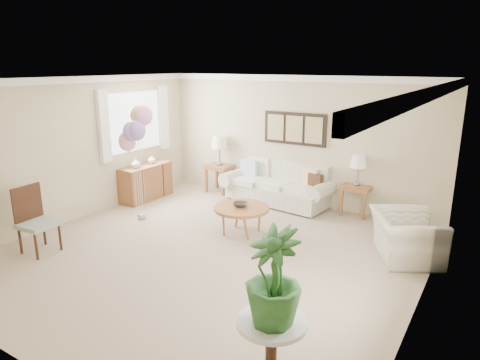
{
  "coord_description": "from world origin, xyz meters",
  "views": [
    {
      "loc": [
        3.62,
        -4.88,
        2.81
      ],
      "look_at": [
        0.18,
        0.6,
        1.05
      ],
      "focal_mm": 32.0,
      "sensor_mm": 36.0,
      "label": 1
    }
  ],
  "objects": [
    {
      "name": "vase_sage",
      "position": [
        -2.74,
        1.69,
        0.83
      ],
      "size": [
        0.22,
        0.22,
        0.18
      ],
      "primitive_type": "imported",
      "rotation": [
        0.0,
        0.0,
        -0.26
      ],
      "color": "#B5B5B5",
      "rests_on": "credenza"
    },
    {
      "name": "potted_plant",
      "position": [
        2.16,
        -2.03,
        1.11
      ],
      "size": [
        0.63,
        0.63,
        0.86
      ],
      "primitive_type": "imported",
      "rotation": [
        0.0,
        0.0,
        -0.39
      ],
      "color": "#18481F",
      "rests_on": "side_table"
    },
    {
      "name": "wall_art_triptych",
      "position": [
        0.0,
        2.96,
        1.55
      ],
      "size": [
        1.35,
        0.06,
        0.65
      ],
      "color": "black",
      "rests_on": "ground"
    },
    {
      "name": "decor_bowl",
      "position": [
        -0.03,
        0.95,
        0.51
      ],
      "size": [
        0.33,
        0.33,
        0.06
      ],
      "primitive_type": "imported",
      "rotation": [
        0.0,
        0.0,
        0.39
      ],
      "color": "#2D2724",
      "rests_on": "coffee_table"
    },
    {
      "name": "end_table_left",
      "position": [
        -1.72,
        2.78,
        0.53
      ],
      "size": [
        0.57,
        0.52,
        0.63
      ],
      "color": "brown",
      "rests_on": "ground"
    },
    {
      "name": "credenza",
      "position": [
        -2.76,
        1.5,
        0.37
      ],
      "size": [
        0.46,
        1.2,
        0.74
      ],
      "color": "brown",
      "rests_on": "ground"
    },
    {
      "name": "end_table_right",
      "position": [
        1.36,
        2.9,
        0.49
      ],
      "size": [
        0.54,
        0.49,
        0.59
      ],
      "color": "brown",
      "rests_on": "ground"
    },
    {
      "name": "lamp_right",
      "position": [
        1.36,
        2.9,
        1.03
      ],
      "size": [
        0.33,
        0.33,
        0.58
      ],
      "color": "gray",
      "rests_on": "end_table_right"
    },
    {
      "name": "balloon_cluster",
      "position": [
        -1.93,
        0.51,
        1.73
      ],
      "size": [
        0.6,
        0.56,
        2.12
      ],
      "color": "gray",
      "rests_on": "ground"
    },
    {
      "name": "accent_chair",
      "position": [
        -2.29,
        -1.35,
        0.54
      ],
      "size": [
        0.54,
        0.54,
        1.03
      ],
      "color": "gray",
      "rests_on": "ground"
    },
    {
      "name": "ground_plane",
      "position": [
        0.0,
        0.0,
        0.0
      ],
      "size": [
        6.0,
        6.0,
        0.0
      ],
      "primitive_type": "plane",
      "color": "tan"
    },
    {
      "name": "sofa",
      "position": [
        -0.23,
        2.77,
        0.34
      ],
      "size": [
        2.41,
        1.09,
        0.86
      ],
      "color": "beige",
      "rests_on": "ground"
    },
    {
      "name": "armchair",
      "position": [
        2.58,
        1.4,
        0.34
      ],
      "size": [
        1.29,
        1.35,
        0.68
      ],
      "primitive_type": "imported",
      "rotation": [
        0.0,
        0.0,
        2.05
      ],
      "color": "beige",
      "rests_on": "ground"
    },
    {
      "name": "side_table",
      "position": [
        2.13,
        -1.99,
        0.51
      ],
      "size": [
        0.62,
        0.62,
        0.68
      ],
      "color": "silver",
      "rests_on": "ground"
    },
    {
      "name": "lamp_left",
      "position": [
        -1.72,
        2.78,
        1.12
      ],
      "size": [
        0.37,
        0.37,
        0.65
      ],
      "color": "gray",
      "rests_on": "end_table_left"
    },
    {
      "name": "vase_white",
      "position": [
        -2.74,
        1.23,
        0.84
      ],
      "size": [
        0.25,
        0.25,
        0.2
      ],
      "primitive_type": "imported",
      "rotation": [
        0.0,
        0.0,
        -0.39
      ],
      "color": "silver",
      "rests_on": "credenza"
    },
    {
      "name": "room_shell",
      "position": [
        -0.11,
        0.09,
        1.63
      ],
      "size": [
        6.04,
        6.04,
        2.6
      ],
      "color": "#C4BA93",
      "rests_on": "ground"
    },
    {
      "name": "coffee_table",
      "position": [
        0.01,
        0.93,
        0.44
      ],
      "size": [
        0.94,
        0.94,
        0.48
      ],
      "color": "olive",
      "rests_on": "ground"
    }
  ]
}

